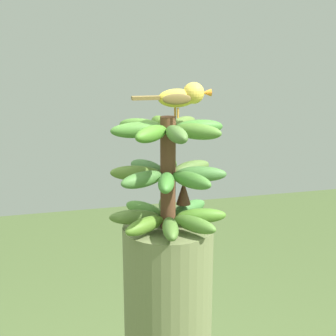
% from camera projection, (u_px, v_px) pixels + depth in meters
% --- Properties ---
extents(banana_bunch, '(0.29, 0.29, 0.27)m').
position_uv_depth(banana_bunch, '(168.00, 174.00, 1.20)').
color(banana_bunch, brown).
rests_on(banana_bunch, banana_tree).
extents(perched_bird, '(0.19, 0.05, 0.08)m').
position_uv_depth(perched_bird, '(183.00, 96.00, 1.15)').
color(perched_bird, '#C68933').
rests_on(perched_bird, banana_bunch).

